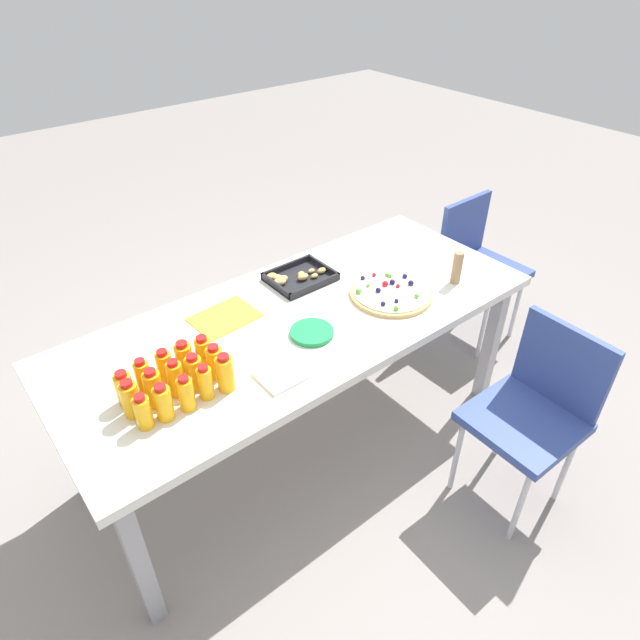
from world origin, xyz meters
TOP-DOWN VIEW (x-y plane):
  - ground_plane at (0.00, 0.00)m, footprint 12.00×12.00m
  - party_table at (0.00, 0.00)m, footprint 2.04×0.85m
  - chair_near_right at (0.56, -0.81)m, footprint 0.41×0.41m
  - chair_end at (1.33, 0.09)m, footprint 0.41×0.41m
  - juice_bottle_0 at (-0.76, -0.18)m, footprint 0.05×0.05m
  - juice_bottle_1 at (-0.69, -0.19)m, footprint 0.06×0.06m
  - juice_bottle_2 at (-0.61, -0.19)m, footprint 0.05×0.05m
  - juice_bottle_3 at (-0.54, -0.18)m, footprint 0.05×0.05m
  - juice_bottle_4 at (-0.46, -0.19)m, footprint 0.06×0.06m
  - juice_bottle_5 at (-0.77, -0.10)m, footprint 0.06×0.06m
  - juice_bottle_6 at (-0.69, -0.11)m, footprint 0.06×0.06m
  - juice_bottle_7 at (-0.61, -0.11)m, footprint 0.05×0.05m
  - juice_bottle_8 at (-0.54, -0.11)m, footprint 0.06×0.06m
  - juice_bottle_9 at (-0.46, -0.11)m, footprint 0.06×0.06m
  - juice_bottle_10 at (-0.76, -0.04)m, footprint 0.06×0.06m
  - juice_bottle_11 at (-0.69, -0.03)m, footprint 0.05×0.05m
  - juice_bottle_12 at (-0.61, -0.03)m, footprint 0.06×0.06m
  - juice_bottle_13 at (-0.54, -0.03)m, footprint 0.06×0.06m
  - juice_bottle_14 at (-0.47, -0.04)m, footprint 0.06×0.06m
  - fruit_pizza at (0.40, -0.12)m, footprint 0.36×0.36m
  - snack_tray at (0.16, 0.23)m, footprint 0.28×0.23m
  - plate_stack at (-0.04, -0.13)m, footprint 0.17×0.17m
  - napkin_stack at (-0.29, -0.26)m, footprint 0.15×0.15m
  - cardboard_tube at (0.71, -0.23)m, footprint 0.04×0.04m
  - paper_folder at (-0.25, 0.18)m, footprint 0.27×0.22m

SIDE VIEW (x-z plane):
  - ground_plane at x=0.00m, z-range 0.00..0.00m
  - chair_near_right at x=0.56m, z-range 0.09..0.92m
  - chair_end at x=1.33m, z-range 0.09..0.92m
  - party_table at x=0.00m, z-range 0.30..1.04m
  - paper_folder at x=-0.25m, z-range 0.74..0.75m
  - napkin_stack at x=-0.29m, z-range 0.74..0.75m
  - plate_stack at x=-0.04m, z-range 0.74..0.76m
  - fruit_pizza at x=0.40m, z-range 0.73..0.78m
  - snack_tray at x=0.16m, z-range 0.73..0.77m
  - juice_bottle_0 at x=-0.76m, z-range 0.74..0.87m
  - juice_bottle_10 at x=-0.76m, z-range 0.74..0.87m
  - juice_bottle_2 at x=-0.61m, z-range 0.74..0.87m
  - juice_bottle_3 at x=-0.54m, z-range 0.74..0.87m
  - juice_bottle_9 at x=-0.46m, z-range 0.74..0.87m
  - juice_bottle_14 at x=-0.47m, z-range 0.74..0.87m
  - juice_bottle_8 at x=-0.54m, z-range 0.74..0.88m
  - juice_bottle_1 at x=-0.69m, z-range 0.74..0.88m
  - juice_bottle_5 at x=-0.77m, z-range 0.74..0.88m
  - juice_bottle_11 at x=-0.69m, z-range 0.74..0.88m
  - juice_bottle_12 at x=-0.61m, z-range 0.74..0.88m
  - juice_bottle_13 at x=-0.54m, z-range 0.74..0.88m
  - juice_bottle_7 at x=-0.61m, z-range 0.74..0.88m
  - juice_bottle_4 at x=-0.46m, z-range 0.74..0.88m
  - juice_bottle_6 at x=-0.69m, z-range 0.74..0.88m
  - cardboard_tube at x=0.71m, z-range 0.74..0.89m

